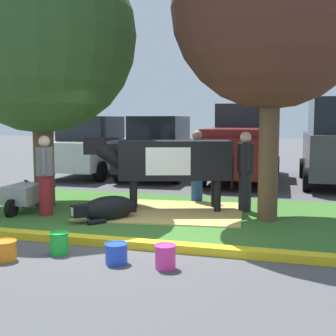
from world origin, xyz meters
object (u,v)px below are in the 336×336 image
object	(u,v)px
person_visitor_far	(197,164)
calf_lying	(107,209)
shade_tree_left	(40,37)
person_visitor_near	(245,169)
cow_holstein	(170,160)
bucket_orange	(4,250)
pickup_truck_maroon	(243,145)
person_handler	(45,173)
bucket_green	(59,243)
shade_tree_right	(272,8)
bucket_blue	(116,253)
wheelbarrow	(24,194)
bucket_pink	(165,256)
sedan_red	(160,148)
sedan_silver	(92,147)

from	to	relation	value
person_visitor_far	calf_lying	bearing A→B (deg)	-115.89
shade_tree_left	person_visitor_near	world-z (taller)	shade_tree_left
shade_tree_left	cow_holstein	size ratio (longest dim) A/B	1.88
calf_lying	bucket_orange	distance (m)	2.65
calf_lying	pickup_truck_maroon	world-z (taller)	pickup_truck_maroon
shade_tree_left	person_visitor_far	world-z (taller)	shade_tree_left
person_handler	bucket_orange	bearing A→B (deg)	-69.85
person_handler	bucket_green	bearing A→B (deg)	-54.99
shade_tree_right	calf_lying	xyz separation A→B (m)	(-2.91, -0.88, -3.69)
calf_lying	bucket_green	distance (m)	2.16
cow_holstein	person_visitor_far	world-z (taller)	person_visitor_far
pickup_truck_maroon	bucket_blue	bearing A→B (deg)	-93.59
person_handler	bucket_green	world-z (taller)	person_handler
wheelbarrow	pickup_truck_maroon	world-z (taller)	pickup_truck_maroon
shade_tree_right	bucket_pink	distance (m)	5.07
person_handler	bucket_pink	xyz separation A→B (m)	(3.21, -2.41, -0.70)
person_visitor_far	pickup_truck_maroon	size ratio (longest dim) A/B	0.31
shade_tree_right	cow_holstein	bearing A→B (deg)	170.51
sedan_red	bucket_pink	bearing A→B (deg)	-72.21
person_handler	bucket_blue	bearing A→B (deg)	-43.62
wheelbarrow	sedan_silver	bearing A→B (deg)	102.99
bucket_orange	sedan_red	bearing A→B (deg)	94.02
person_handler	sedan_red	xyz separation A→B (m)	(0.34, 6.51, 0.12)
shade_tree_left	bucket_orange	bearing A→B (deg)	-66.55
person_visitor_near	wheelbarrow	distance (m)	4.59
person_handler	bucket_orange	world-z (taller)	person_handler
cow_holstein	bucket_orange	distance (m)	4.15
person_visitor_far	bucket_pink	size ratio (longest dim) A/B	5.30
sedan_red	person_handler	bearing A→B (deg)	-93.02
sedan_silver	sedan_red	distance (m)	2.37
shade_tree_left	sedan_silver	size ratio (longest dim) A/B	1.29
bucket_pink	person_visitor_far	bearing A→B (deg)	97.89
cow_holstein	sedan_red	distance (m)	5.68
sedan_red	shade_tree_left	bearing A→B (deg)	-99.24
calf_lying	sedan_red	xyz separation A→B (m)	(-1.02, 6.58, 0.75)
person_visitor_near	bucket_blue	bearing A→B (deg)	-107.58
person_handler	calf_lying	bearing A→B (deg)	-3.19
calf_lying	person_visitor_far	size ratio (longest dim) A/B	0.73
shade_tree_right	bucket_orange	world-z (taller)	shade_tree_right
person_handler	bucket_pink	world-z (taller)	person_handler
shade_tree_right	bucket_blue	size ratio (longest dim) A/B	18.14
person_handler	person_visitor_far	distance (m)	3.47
wheelbarrow	calf_lying	bearing A→B (deg)	-6.80
bucket_orange	pickup_truck_maroon	xyz separation A→B (m)	(2.09, 9.37, 0.97)
cow_holstein	person_visitor_near	bearing A→B (deg)	13.60
person_handler	wheelbarrow	xyz separation A→B (m)	(-0.60, 0.16, -0.48)
shade_tree_right	cow_holstein	distance (m)	3.52
wheelbarrow	bucket_pink	size ratio (longest dim) A/B	5.10
bucket_blue	calf_lying	bearing A→B (deg)	116.44
cow_holstein	person_handler	distance (m)	2.52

